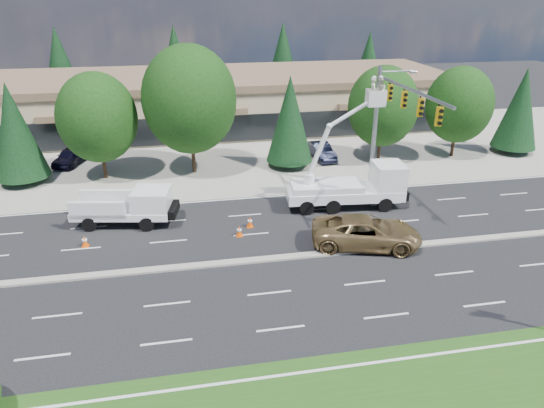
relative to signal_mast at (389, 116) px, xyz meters
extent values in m
plane|color=black|center=(-10.03, -7.04, -6.06)|extent=(140.00, 140.00, 0.00)
cube|color=gray|center=(-10.03, 12.96, -6.05)|extent=(140.00, 22.00, 0.01)
cube|color=gray|center=(-10.03, -7.04, -6.00)|extent=(120.00, 0.55, 0.12)
cube|color=tan|center=(-10.03, 22.96, -3.56)|extent=(50.00, 15.00, 5.00)
cube|color=brown|center=(-10.03, 22.96, -0.91)|extent=(50.40, 15.40, 0.70)
cube|color=black|center=(-10.03, 15.41, -4.56)|extent=(48.00, 0.12, 2.60)
cylinder|color=#332114|center=(-26.03, 7.96, -5.66)|extent=(0.26, 0.26, 0.80)
cone|color=black|center=(-26.03, 7.96, -1.89)|extent=(3.94, 3.94, 7.20)
cylinder|color=#332114|center=(-20.03, 7.96, -4.71)|extent=(0.28, 0.28, 2.70)
ellipsoid|color=black|center=(-20.03, 7.96, -1.18)|extent=(6.00, 6.00, 6.90)
cylinder|color=#332114|center=(-13.03, 7.96, -4.40)|extent=(0.28, 0.28, 3.30)
ellipsoid|color=black|center=(-13.03, 7.96, -0.09)|extent=(7.34, 7.34, 8.44)
cylinder|color=#332114|center=(-5.03, 7.96, -5.66)|extent=(0.26, 0.26, 0.80)
cone|color=black|center=(-5.03, 7.96, -1.97)|extent=(3.86, 3.86, 7.05)
cylinder|color=#332114|center=(2.97, 7.96, -4.73)|extent=(0.28, 0.28, 2.66)
ellipsoid|color=black|center=(2.97, 7.96, -1.26)|extent=(5.91, 5.91, 6.79)
cylinder|color=#332114|center=(9.97, 7.96, -4.77)|extent=(0.28, 0.28, 2.57)
ellipsoid|color=black|center=(9.97, 7.96, -1.41)|extent=(5.72, 5.72, 6.58)
cylinder|color=#332114|center=(15.97, 7.96, -5.66)|extent=(0.26, 0.26, 0.80)
cone|color=black|center=(15.97, 7.96, -1.95)|extent=(3.89, 3.89, 7.10)
cylinder|color=#332114|center=(-28.03, 34.96, -5.66)|extent=(0.26, 0.26, 0.80)
cone|color=black|center=(-28.03, 34.96, -0.83)|extent=(4.94, 4.94, 9.03)
cylinder|color=#332114|center=(-14.03, 34.96, -5.66)|extent=(0.26, 0.26, 0.80)
cone|color=black|center=(-14.03, 34.96, -0.81)|extent=(4.96, 4.96, 9.05)
cylinder|color=#332114|center=(-0.03, 34.96, -5.66)|extent=(0.26, 0.26, 0.80)
cone|color=black|center=(-0.03, 34.96, -0.73)|extent=(5.03, 5.03, 9.19)
cylinder|color=#332114|center=(11.97, 34.96, -5.66)|extent=(0.26, 0.26, 0.80)
cone|color=black|center=(11.97, 34.96, -1.41)|extent=(4.39, 4.39, 8.02)
cylinder|color=gray|center=(-0.03, 2.16, -1.56)|extent=(0.32, 0.32, 9.00)
cylinder|color=gray|center=(-0.03, -2.84, 2.24)|extent=(0.20, 10.00, 0.20)
cylinder|color=gray|center=(1.27, 2.16, 2.54)|extent=(2.60, 0.12, 0.12)
cube|color=gold|center=(-0.03, 0.16, 1.49)|extent=(0.32, 0.22, 1.05)
cube|color=gold|center=(-0.03, -2.04, 1.49)|extent=(0.32, 0.22, 1.05)
cube|color=gold|center=(-0.03, -4.24, 1.49)|extent=(0.32, 0.22, 1.05)
cube|color=gold|center=(-0.03, -6.44, 1.49)|extent=(0.32, 0.22, 1.05)
cube|color=white|center=(-17.85, -0.84, -5.19)|extent=(6.43, 3.31, 0.46)
cube|color=white|center=(-15.94, -1.19, -4.47)|extent=(2.60, 2.56, 1.53)
cube|color=black|center=(-15.28, -1.31, -4.27)|extent=(0.43, 1.92, 1.02)
cube|color=white|center=(-18.88, 0.33, -4.68)|extent=(3.47, 0.92, 1.12)
cube|color=white|center=(-19.23, -1.58, -4.68)|extent=(3.47, 0.92, 1.12)
cube|color=white|center=(-3.10, -0.84, -5.06)|extent=(8.12, 3.10, 0.69)
cube|color=white|center=(-0.13, -1.12, -4.02)|extent=(2.19, 2.50, 1.98)
cube|color=black|center=(0.61, -1.18, -3.87)|extent=(0.26, 1.98, 1.19)
cube|color=white|center=(-4.38, -0.73, -4.52)|extent=(4.95, 2.71, 0.50)
cylinder|color=white|center=(-5.57, -0.62, -3.97)|extent=(0.69, 0.69, 0.79)
cube|color=white|center=(-1.46, -0.99, 1.46)|extent=(1.17, 0.99, 1.07)
imported|color=beige|center=(-1.68, -0.97, 1.86)|extent=(0.47, 0.66, 1.71)
imported|color=beige|center=(-1.25, -1.01, 1.86)|extent=(0.72, 0.89, 1.71)
ellipsoid|color=white|center=(-1.68, -0.97, 2.73)|extent=(0.26, 0.26, 0.18)
ellipsoid|color=white|center=(-1.25, -1.01, 2.73)|extent=(0.26, 0.26, 0.18)
cube|color=#F85207|center=(-19.82, -3.55, -6.04)|extent=(0.40, 0.40, 0.03)
cone|color=#F85207|center=(-19.82, -3.55, -5.71)|extent=(0.36, 0.36, 0.70)
cylinder|color=white|center=(-19.82, -3.55, -5.64)|extent=(0.29, 0.29, 0.10)
cube|color=#F85207|center=(-10.75, -3.92, -6.04)|extent=(0.40, 0.40, 0.03)
cone|color=#F85207|center=(-10.75, -3.92, -5.71)|extent=(0.36, 0.36, 0.70)
cylinder|color=white|center=(-10.75, -3.92, -5.64)|extent=(0.29, 0.29, 0.10)
cube|color=#F85207|center=(-9.94, -2.80, -6.04)|extent=(0.40, 0.40, 0.03)
cone|color=#F85207|center=(-9.94, -2.80, -5.71)|extent=(0.36, 0.36, 0.70)
cylinder|color=white|center=(-9.94, -2.80, -5.64)|extent=(0.29, 0.29, 0.10)
imported|color=olive|center=(-3.60, -6.44, -5.17)|extent=(6.90, 4.44, 1.77)
imported|color=black|center=(-23.37, 11.88, -5.33)|extent=(2.90, 4.56, 1.45)
imported|color=black|center=(-1.85, 9.38, -5.35)|extent=(1.91, 4.42, 1.42)
camera|label=1|loc=(-13.60, -30.12, 7.83)|focal=32.00mm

